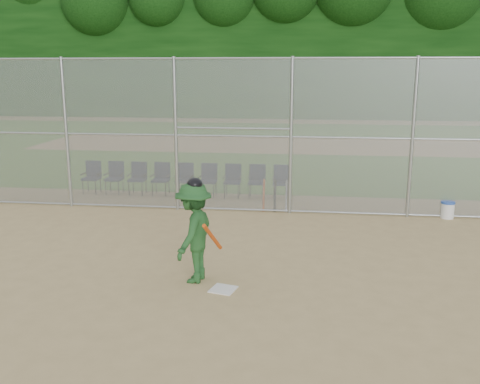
# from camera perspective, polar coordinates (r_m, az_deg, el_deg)

# --- Properties ---
(ground) EXTENTS (100.00, 100.00, 0.00)m
(ground) POSITION_cam_1_polar(r_m,az_deg,el_deg) (9.46, -1.89, -9.89)
(ground) COLOR tan
(ground) RESTS_ON ground
(grass_strip) EXTENTS (100.00, 100.00, 0.00)m
(grass_strip) POSITION_cam_1_polar(r_m,az_deg,el_deg) (26.90, 4.07, 5.04)
(grass_strip) COLOR #386D20
(grass_strip) RESTS_ON ground
(dirt_patch_far) EXTENTS (24.00, 24.00, 0.00)m
(dirt_patch_far) POSITION_cam_1_polar(r_m,az_deg,el_deg) (26.90, 4.07, 5.04)
(dirt_patch_far) COLOR tan
(dirt_patch_far) RESTS_ON ground
(backstop_fence) EXTENTS (16.09, 0.09, 4.00)m
(backstop_fence) POSITION_cam_1_polar(r_m,az_deg,el_deg) (13.78, 1.28, 6.24)
(backstop_fence) COLOR gray
(backstop_fence) RESTS_ON ground
(treeline) EXTENTS (81.00, 60.00, 11.00)m
(treeline) POSITION_cam_1_polar(r_m,az_deg,el_deg) (28.71, 4.47, 16.51)
(treeline) COLOR black
(treeline) RESTS_ON ground
(home_plate) EXTENTS (0.50, 0.50, 0.02)m
(home_plate) POSITION_cam_1_polar(r_m,az_deg,el_deg) (9.27, -1.81, -10.33)
(home_plate) COLOR white
(home_plate) RESTS_ON ground
(batter_at_plate) EXTENTS (0.95, 1.36, 1.87)m
(batter_at_plate) POSITION_cam_1_polar(r_m,az_deg,el_deg) (9.38, -4.94, -4.25)
(batter_at_plate) COLOR #1F4F23
(batter_at_plate) RESTS_ON ground
(water_cooler) EXTENTS (0.34, 0.34, 0.43)m
(water_cooler) POSITION_cam_1_polar(r_m,az_deg,el_deg) (14.48, 21.26, -1.77)
(water_cooler) COLOR white
(water_cooler) RESTS_ON ground
(spare_bats) EXTENTS (0.66, 0.34, 0.84)m
(spare_bats) POSITION_cam_1_polar(r_m,az_deg,el_deg) (14.16, 3.76, -0.40)
(spare_bats) COLOR #D84C14
(spare_bats) RESTS_ON ground
(chair_0) EXTENTS (0.54, 0.52, 0.96)m
(chair_0) POSITION_cam_1_polar(r_m,az_deg,el_deg) (16.81, -15.59, 1.49)
(chair_0) COLOR black
(chair_0) RESTS_ON ground
(chair_1) EXTENTS (0.54, 0.52, 0.96)m
(chair_1) POSITION_cam_1_polar(r_m,az_deg,el_deg) (16.55, -13.28, 1.45)
(chair_1) COLOR black
(chair_1) RESTS_ON ground
(chair_2) EXTENTS (0.54, 0.52, 0.96)m
(chair_2) POSITION_cam_1_polar(r_m,az_deg,el_deg) (16.31, -10.91, 1.40)
(chair_2) COLOR black
(chair_2) RESTS_ON ground
(chair_3) EXTENTS (0.54, 0.52, 0.96)m
(chair_3) POSITION_cam_1_polar(r_m,az_deg,el_deg) (16.11, -8.47, 1.34)
(chair_3) COLOR black
(chair_3) RESTS_ON ground
(chair_4) EXTENTS (0.54, 0.52, 0.96)m
(chair_4) POSITION_cam_1_polar(r_m,az_deg,el_deg) (15.93, -5.97, 1.29)
(chair_4) COLOR black
(chair_4) RESTS_ON ground
(chair_5) EXTENTS (0.54, 0.52, 0.96)m
(chair_5) POSITION_cam_1_polar(r_m,az_deg,el_deg) (15.79, -3.43, 1.23)
(chair_5) COLOR black
(chair_5) RESTS_ON ground
(chair_6) EXTENTS (0.54, 0.52, 0.96)m
(chair_6) POSITION_cam_1_polar(r_m,az_deg,el_deg) (15.67, -0.84, 1.17)
(chair_6) COLOR black
(chair_6) RESTS_ON ground
(chair_7) EXTENTS (0.54, 0.52, 0.96)m
(chair_7) POSITION_cam_1_polar(r_m,az_deg,el_deg) (15.59, 1.79, 1.10)
(chair_7) COLOR black
(chair_7) RESTS_ON ground
(chair_8) EXTENTS (0.54, 0.52, 0.96)m
(chair_8) POSITION_cam_1_polar(r_m,az_deg,el_deg) (15.54, 4.43, 1.03)
(chair_8) COLOR black
(chair_8) RESTS_ON ground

